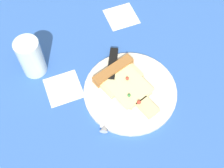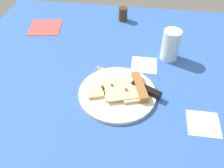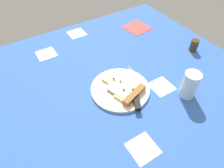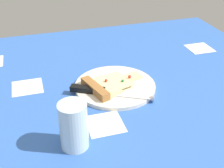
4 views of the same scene
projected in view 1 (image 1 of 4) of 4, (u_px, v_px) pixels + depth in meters
ground_plane at (119, 110)px, 76.65cm from camera, size 110.86×110.86×3.00cm
plate at (130, 92)px, 77.00cm from camera, size 24.12×24.12×1.12cm
pizza_slice at (124, 82)px, 76.86cm from camera, size 18.95×13.84×2.33cm
knife at (110, 79)px, 77.50cm from camera, size 22.24×12.99×2.45cm
drinking_glass at (31, 57)px, 76.23cm from camera, size 6.33×6.33×11.34cm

